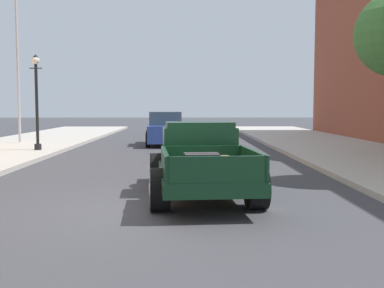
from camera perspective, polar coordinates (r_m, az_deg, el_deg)
ground_plane at (r=9.00m, az=-4.49°, el=-7.71°), size 140.00×140.00×0.00m
hotrod_truck_dark_green at (r=10.17m, az=0.91°, el=-1.95°), size 2.43×5.03×1.58m
car_background_blue at (r=23.09m, az=-3.35°, el=1.77°), size 2.11×4.42×1.65m
street_lamp_far at (r=19.91m, az=-18.45°, el=5.74°), size 0.50×0.32×3.85m
flagpole at (r=24.58m, az=-20.11°, el=13.37°), size 1.74×0.16×9.16m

